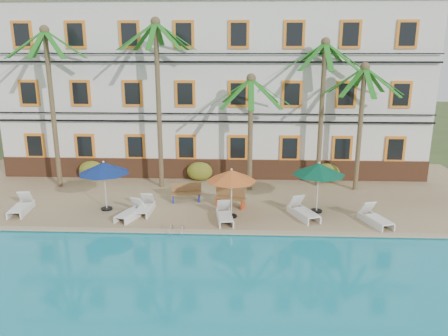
{
  "coord_description": "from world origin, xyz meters",
  "views": [
    {
      "loc": [
        1.78,
        -17.79,
        7.68
      ],
      "look_at": [
        0.87,
        3.0,
        2.0
      ],
      "focal_mm": 35.0,
      "sensor_mm": 36.0,
      "label": 1
    }
  ],
  "objects_px": {
    "lounger_b": "(131,212)",
    "lounger_d": "(225,215)",
    "palm_a": "(50,87)",
    "bench_right": "(231,197)",
    "palm_b": "(158,83)",
    "palm_d": "(323,93)",
    "umbrella_blue": "(104,168)",
    "lounger_c": "(145,207)",
    "lounger_f": "(375,218)",
    "umbrella_red": "(232,176)",
    "umbrella_green": "(319,169)",
    "lounger_e": "(303,211)",
    "palm_e": "(362,109)",
    "palm_c": "(251,115)",
    "bench_left": "(186,192)",
    "pool_ladder": "(177,233)",
    "lounger_a": "(21,206)"
  },
  "relations": [
    {
      "from": "bench_left",
      "to": "palm_a",
      "type": "bearing_deg",
      "value": 163.58
    },
    {
      "from": "lounger_c",
      "to": "lounger_f",
      "type": "xyz_separation_m",
      "value": [
        10.39,
        -0.94,
        0.02
      ]
    },
    {
      "from": "lounger_d",
      "to": "bench_left",
      "type": "distance_m",
      "value": 3.26
    },
    {
      "from": "lounger_d",
      "to": "bench_right",
      "type": "height_order",
      "value": "bench_right"
    },
    {
      "from": "umbrella_blue",
      "to": "palm_e",
      "type": "bearing_deg",
      "value": 16.12
    },
    {
      "from": "lounger_f",
      "to": "umbrella_green",
      "type": "bearing_deg",
      "value": 148.9
    },
    {
      "from": "lounger_c",
      "to": "palm_e",
      "type": "bearing_deg",
      "value": 20.34
    },
    {
      "from": "lounger_e",
      "to": "palm_e",
      "type": "bearing_deg",
      "value": 51.31
    },
    {
      "from": "palm_b",
      "to": "umbrella_blue",
      "type": "bearing_deg",
      "value": -118.27
    },
    {
      "from": "palm_c",
      "to": "umbrella_red",
      "type": "distance_m",
      "value": 4.66
    },
    {
      "from": "bench_left",
      "to": "bench_right",
      "type": "xyz_separation_m",
      "value": [
        2.29,
        -0.64,
        0.0
      ]
    },
    {
      "from": "lounger_b",
      "to": "lounger_f",
      "type": "bearing_deg",
      "value": -1.45
    },
    {
      "from": "palm_d",
      "to": "bench_right",
      "type": "xyz_separation_m",
      "value": [
        -4.79,
        -3.67,
        -4.67
      ]
    },
    {
      "from": "palm_d",
      "to": "umbrella_blue",
      "type": "height_order",
      "value": "palm_d"
    },
    {
      "from": "lounger_c",
      "to": "lounger_b",
      "type": "bearing_deg",
      "value": -126.59
    },
    {
      "from": "palm_a",
      "to": "palm_c",
      "type": "xyz_separation_m",
      "value": [
        10.6,
        -0.17,
        -1.4
      ]
    },
    {
      "from": "lounger_b",
      "to": "lounger_d",
      "type": "xyz_separation_m",
      "value": [
        4.27,
        -0.19,
        0.01
      ]
    },
    {
      "from": "lounger_b",
      "to": "bench_right",
      "type": "relative_size",
      "value": 1.18
    },
    {
      "from": "lounger_c",
      "to": "lounger_e",
      "type": "xyz_separation_m",
      "value": [
        7.33,
        -0.27,
        0.03
      ]
    },
    {
      "from": "palm_b",
      "to": "bench_right",
      "type": "distance_m",
      "value": 7.21
    },
    {
      "from": "lounger_b",
      "to": "bench_right",
      "type": "bearing_deg",
      "value": 20.67
    },
    {
      "from": "lounger_c",
      "to": "lounger_f",
      "type": "relative_size",
      "value": 0.89
    },
    {
      "from": "lounger_d",
      "to": "bench_left",
      "type": "relative_size",
      "value": 1.19
    },
    {
      "from": "palm_a",
      "to": "lounger_c",
      "type": "relative_size",
      "value": 4.95
    },
    {
      "from": "palm_c",
      "to": "palm_d",
      "type": "distance_m",
      "value": 4.12
    },
    {
      "from": "umbrella_blue",
      "to": "lounger_e",
      "type": "bearing_deg",
      "value": -3.62
    },
    {
      "from": "palm_e",
      "to": "lounger_c",
      "type": "relative_size",
      "value": 3.9
    },
    {
      "from": "palm_d",
      "to": "palm_a",
      "type": "bearing_deg",
      "value": -176.62
    },
    {
      "from": "lounger_a",
      "to": "palm_a",
      "type": "bearing_deg",
      "value": 87.32
    },
    {
      "from": "umbrella_green",
      "to": "umbrella_blue",
      "type": "bearing_deg",
      "value": -179.2
    },
    {
      "from": "bench_right",
      "to": "lounger_f",
      "type": "bearing_deg",
      "value": -17.2
    },
    {
      "from": "pool_ladder",
      "to": "palm_b",
      "type": "bearing_deg",
      "value": 105.92
    },
    {
      "from": "palm_a",
      "to": "bench_right",
      "type": "relative_size",
      "value": 5.49
    },
    {
      "from": "palm_e",
      "to": "lounger_c",
      "type": "xyz_separation_m",
      "value": [
        -10.73,
        -3.98,
        -4.16
      ]
    },
    {
      "from": "umbrella_green",
      "to": "lounger_e",
      "type": "xyz_separation_m",
      "value": [
        -0.74,
        -0.72,
        -1.79
      ]
    },
    {
      "from": "palm_b",
      "to": "bench_left",
      "type": "distance_m",
      "value": 5.97
    },
    {
      "from": "umbrella_red",
      "to": "palm_e",
      "type": "bearing_deg",
      "value": 33.14
    },
    {
      "from": "lounger_d",
      "to": "pool_ladder",
      "type": "distance_m",
      "value": 2.42
    },
    {
      "from": "umbrella_blue",
      "to": "lounger_b",
      "type": "distance_m",
      "value": 2.5
    },
    {
      "from": "lounger_a",
      "to": "lounger_e",
      "type": "xyz_separation_m",
      "value": [
        13.17,
        -0.07,
        0.01
      ]
    },
    {
      "from": "umbrella_red",
      "to": "umbrella_blue",
      "type": "bearing_deg",
      "value": 173.43
    },
    {
      "from": "lounger_e",
      "to": "bench_left",
      "type": "xyz_separation_m",
      "value": [
        -5.61,
        1.94,
        0.17
      ]
    },
    {
      "from": "umbrella_green",
      "to": "bench_right",
      "type": "relative_size",
      "value": 1.55
    },
    {
      "from": "lounger_c",
      "to": "lounger_d",
      "type": "bearing_deg",
      "value": -12.66
    },
    {
      "from": "lounger_c",
      "to": "bench_left",
      "type": "relative_size",
      "value": 1.12
    },
    {
      "from": "lounger_d",
      "to": "bench_right",
      "type": "bearing_deg",
      "value": 83.03
    },
    {
      "from": "palm_a",
      "to": "pool_ladder",
      "type": "height_order",
      "value": "palm_a"
    },
    {
      "from": "lounger_d",
      "to": "umbrella_red",
      "type": "bearing_deg",
      "value": 58.78
    },
    {
      "from": "lounger_a",
      "to": "lounger_d",
      "type": "distance_m",
      "value": 9.64
    },
    {
      "from": "palm_b",
      "to": "lounger_e",
      "type": "relative_size",
      "value": 4.42
    }
  ]
}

